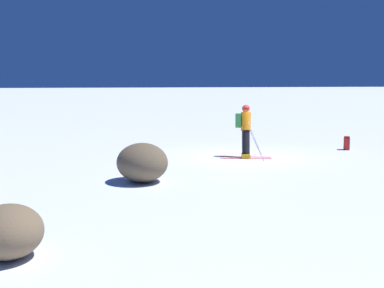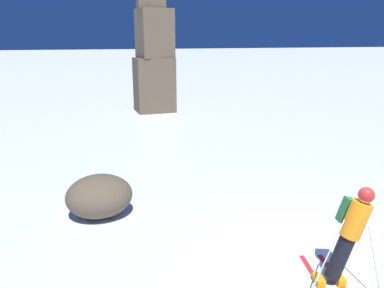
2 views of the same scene
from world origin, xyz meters
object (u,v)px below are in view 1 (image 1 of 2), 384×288
spare_backpack (347,143)px  exposed_boulder_0 (142,163)px  exposed_boulder_1 (8,231)px  skier (245,128)px

spare_backpack → exposed_boulder_0: bearing=146.8°
exposed_boulder_1 → spare_backpack: bearing=-46.8°
exposed_boulder_0 → exposed_boulder_1: bearing=154.4°
skier → spare_backpack: 4.43m
exposed_boulder_0 → exposed_boulder_1: 6.03m
spare_backpack → exposed_boulder_0: exposed_boulder_0 is taller
skier → spare_backpack: skier is taller
spare_backpack → exposed_boulder_0: size_ratio=0.32×
exposed_boulder_1 → exposed_boulder_0: bearing=-25.6°
spare_backpack → exposed_boulder_1: exposed_boulder_1 is taller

